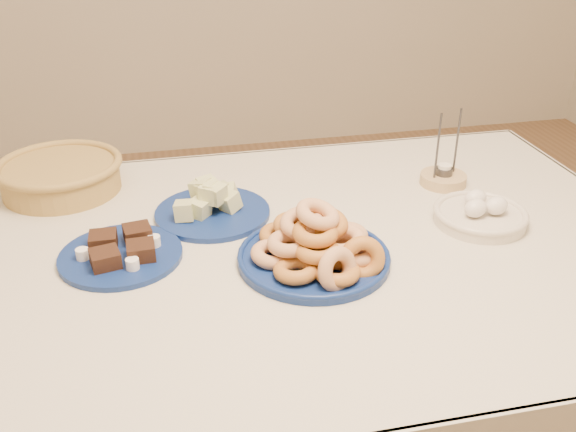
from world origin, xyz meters
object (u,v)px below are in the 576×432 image
(melon_plate, at_px, (212,205))
(wicker_basket, at_px, (61,174))
(dining_table, at_px, (283,286))
(brownie_plate, at_px, (121,252))
(egg_bowl, at_px, (480,214))
(donut_platter, at_px, (317,248))
(candle_holder, at_px, (443,177))

(melon_plate, xyz_separation_m, wicker_basket, (-0.36, 0.22, 0.02))
(dining_table, xyz_separation_m, brownie_plate, (-0.34, 0.02, 0.12))
(wicker_basket, distance_m, egg_bowl, 1.04)
(donut_platter, bearing_deg, brownie_plate, 164.78)
(egg_bowl, bearing_deg, donut_platter, -167.87)
(melon_plate, bearing_deg, dining_table, -52.95)
(wicker_basket, height_order, candle_holder, candle_holder)
(melon_plate, relative_size, candle_holder, 1.77)
(melon_plate, bearing_deg, donut_platter, -54.37)
(egg_bowl, bearing_deg, candle_holder, 88.20)
(brownie_plate, height_order, egg_bowl, egg_bowl)
(donut_platter, xyz_separation_m, egg_bowl, (0.41, 0.09, -0.01))
(dining_table, distance_m, wicker_basket, 0.65)
(melon_plate, height_order, wicker_basket, melon_plate)
(dining_table, relative_size, candle_holder, 8.57)
(melon_plate, bearing_deg, wicker_basket, 148.75)
(candle_holder, bearing_deg, melon_plate, -175.87)
(brownie_plate, distance_m, egg_bowl, 0.81)
(brownie_plate, xyz_separation_m, wicker_basket, (-0.15, 0.37, 0.03))
(donut_platter, bearing_deg, egg_bowl, 12.13)
(dining_table, bearing_deg, melon_plate, 127.05)
(dining_table, relative_size, wicker_basket, 4.76)
(dining_table, relative_size, donut_platter, 4.24)
(dining_table, xyz_separation_m, candle_holder, (0.47, 0.22, 0.12))
(melon_plate, height_order, brownie_plate, melon_plate)
(wicker_basket, bearing_deg, egg_bowl, -22.08)
(donut_platter, distance_m, melon_plate, 0.32)
(donut_platter, distance_m, candle_holder, 0.52)
(melon_plate, bearing_deg, brownie_plate, -143.54)
(donut_platter, bearing_deg, dining_table, 122.40)
(donut_platter, height_order, melon_plate, donut_platter)
(donut_platter, height_order, brownie_plate, donut_platter)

